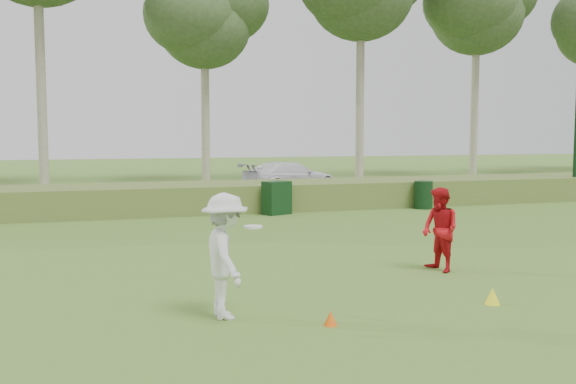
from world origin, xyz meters
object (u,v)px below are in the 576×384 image
object	(u,v)px
cone_yellow	(492,296)
trash_bin	(423,195)
player_red	(440,230)
utility_cabinet	(277,198)
car_right	(290,177)
cone_orange	(331,318)
player_white	(225,256)

from	to	relation	value
cone_yellow	trash_bin	bearing A→B (deg)	64.97
player_red	utility_cabinet	xyz separation A→B (m)	(-0.42, 9.14, -0.26)
car_right	trash_bin	bearing A→B (deg)	-178.56
cone_yellow	utility_cabinet	world-z (taller)	utility_cabinet
cone_orange	player_white	bearing A→B (deg)	147.58
utility_cabinet	car_right	distance (m)	7.60
player_white	player_red	size ratio (longest dim) A/B	1.11
cone_orange	player_red	bearing A→B (deg)	38.62
player_red	cone_yellow	world-z (taller)	player_red
player_white	utility_cabinet	bearing A→B (deg)	-21.66
cone_yellow	car_right	size ratio (longest dim) A/B	0.06
player_white	cone_orange	size ratio (longest dim) A/B	8.75
player_red	cone_orange	world-z (taller)	player_red
player_red	utility_cabinet	world-z (taller)	player_red
player_white	cone_orange	distance (m)	1.68
utility_cabinet	player_white	bearing A→B (deg)	-133.30
player_red	cone_orange	distance (m)	4.16
cone_yellow	utility_cabinet	xyz separation A→B (m)	(0.05, 11.44, 0.40)
cone_yellow	cone_orange	bearing A→B (deg)	-174.55
player_white	car_right	distance (m)	19.23
player_white	utility_cabinet	distance (m)	11.63
trash_bin	utility_cabinet	bearing A→B (deg)	179.74
player_white	player_red	bearing A→B (deg)	-69.81
utility_cabinet	trash_bin	world-z (taller)	utility_cabinet
trash_bin	car_right	xyz separation A→B (m)	(-2.53, 7.11, 0.23)
cone_yellow	trash_bin	world-z (taller)	trash_bin
cone_yellow	car_right	world-z (taller)	car_right
cone_orange	car_right	world-z (taller)	car_right
cone_orange	trash_bin	xyz separation A→B (m)	(8.06, 11.68, 0.38)
cone_orange	car_right	bearing A→B (deg)	73.59
utility_cabinet	trash_bin	size ratio (longest dim) A/B	1.11
cone_yellow	utility_cabinet	bearing A→B (deg)	89.73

